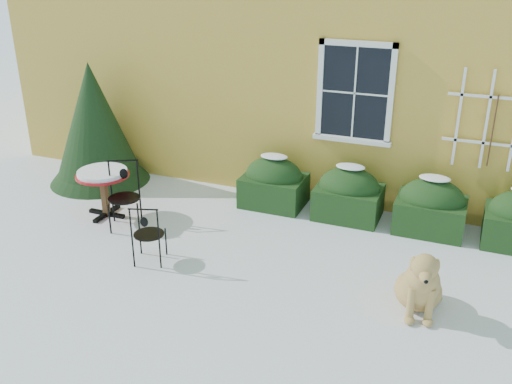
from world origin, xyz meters
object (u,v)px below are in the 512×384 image
at_px(bistro_table, 103,178).
at_px(evergreen_shrub, 96,135).
at_px(patio_chair_near, 148,234).
at_px(patio_chair_far, 124,195).
at_px(dog, 420,285).

bearing_deg(bistro_table, evergreen_shrub, 129.57).
relative_size(patio_chair_near, patio_chair_far, 0.86).
bearing_deg(evergreen_shrub, dog, -18.78).
bearing_deg(patio_chair_far, patio_chair_near, -69.80).
bearing_deg(evergreen_shrub, patio_chair_near, -42.40).
xyz_separation_m(bistro_table, patio_chair_far, (0.52, -0.19, -0.14)).
bearing_deg(evergreen_shrub, bistro_table, -50.43).
bearing_deg(dog, bistro_table, 159.84).
distance_m(evergreen_shrub, bistro_table, 1.64).
distance_m(patio_chair_near, patio_chair_far, 1.30).
relative_size(evergreen_shrub, dog, 2.18).
relative_size(evergreen_shrub, patio_chair_near, 2.50).
xyz_separation_m(bistro_table, dog, (5.15, -0.85, -0.30)).
relative_size(evergreen_shrub, patio_chair_far, 2.14).
distance_m(evergreen_shrub, patio_chair_far, 2.15).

